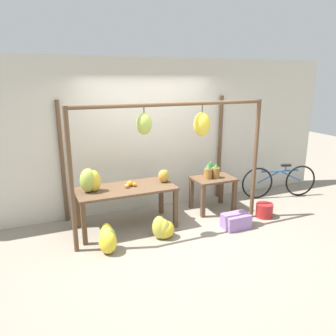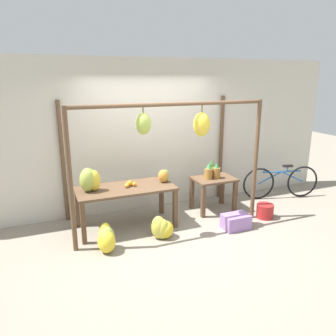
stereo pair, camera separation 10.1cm
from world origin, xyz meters
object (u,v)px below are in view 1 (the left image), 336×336
parked_bicycle (279,181)px  fruit_crate_white (236,221)px  banana_pile_ground_right (163,229)px  papaya_pile (164,176)px  pineapple_cluster (211,171)px  orange_pile (130,184)px  blue_bucket (264,210)px  banana_pile_ground_left (107,239)px  banana_pile_on_table (90,181)px

parked_bicycle → fruit_crate_white: bearing=-152.1°
banana_pile_ground_right → papaya_pile: size_ratio=1.87×
pineapple_cluster → orange_pile: bearing=-176.3°
fruit_crate_white → papaya_pile: papaya_pile is taller
pineapple_cluster → blue_bucket: size_ratio=1.05×
pineapple_cluster → banana_pile_ground_left: (-2.16, -0.79, -0.58)m
banana_pile_ground_left → parked_bicycle: size_ratio=0.26×
banana_pile_on_table → blue_bucket: bearing=-11.2°
pineapple_cluster → papaya_pile: 1.00m
fruit_crate_white → papaya_pile: bearing=142.7°
banana_pile_on_table → papaya_pile: banana_pile_on_table is taller
parked_bicycle → pineapple_cluster: bearing=-179.9°
fruit_crate_white → parked_bicycle: size_ratio=0.28×
banana_pile_ground_left → blue_bucket: (2.90, 0.09, -0.06)m
blue_bucket → papaya_pile: papaya_pile is taller
orange_pile → parked_bicycle: 3.29m
banana_pile_ground_left → blue_bucket: size_ratio=1.40×
fruit_crate_white → banana_pile_on_table: bearing=161.2°
blue_bucket → papaya_pile: 1.95m
orange_pile → banana_pile_ground_right: 0.92m
pineapple_cluster → fruit_crate_white: pineapple_cluster is taller
banana_pile_on_table → papaya_pile: bearing=-0.3°
papaya_pile → banana_pile_on_table: bearing=179.7°
pineapple_cluster → banana_pile_ground_right: size_ratio=0.72×
orange_pile → blue_bucket: orange_pile is taller
parked_bicycle → banana_pile_ground_right: bearing=-166.1°
banana_pile_on_table → fruit_crate_white: banana_pile_on_table is taller
pineapple_cluster → fruit_crate_white: size_ratio=0.71×
fruit_crate_white → blue_bucket: blue_bucket is taller
banana_pile_ground_left → banana_pile_ground_right: bearing=4.3°
papaya_pile → parked_bicycle: bearing=2.6°
banana_pile_ground_right → papaya_pile: bearing=65.8°
fruit_crate_white → papaya_pile: (-1.00, 0.76, 0.70)m
orange_pile → pineapple_cluster: (1.60, 0.10, 0.02)m
orange_pile → fruit_crate_white: orange_pile is taller
fruit_crate_white → blue_bucket: bearing=13.3°
banana_pile_ground_left → fruit_crate_white: (2.16, -0.09, -0.07)m
blue_bucket → papaya_pile: size_ratio=1.28×
pineapple_cluster → papaya_pile: (-0.99, -0.12, 0.05)m
banana_pile_ground_left → orange_pile: bearing=50.6°
fruit_crate_white → banana_pile_ground_right: bearing=173.1°
orange_pile → papaya_pile: papaya_pile is taller
banana_pile_ground_right → pineapple_cluster: bearing=29.7°
papaya_pile → blue_bucket: bearing=-18.7°
blue_bucket → banana_pile_ground_right: bearing=-179.4°
banana_pile_on_table → banana_pile_ground_right: (0.98, -0.61, -0.74)m
pineapple_cluster → papaya_pile: size_ratio=1.34×
fruit_crate_white → papaya_pile: 1.43m
banana_pile_on_table → banana_pile_ground_left: bearing=-83.1°
banana_pile_on_table → papaya_pile: (1.25, -0.01, -0.07)m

